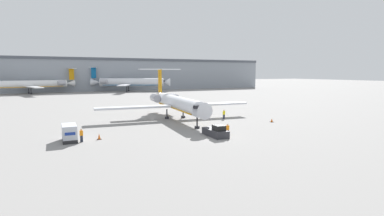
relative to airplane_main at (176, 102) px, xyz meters
name	(u,v)px	position (x,y,z in m)	size (l,w,h in m)	color
ground_plane	(218,137)	(-0.90, -17.75, -3.14)	(600.00, 600.00, 0.00)	gray
terminal_building	(97,74)	(-0.90, 102.25, 4.77)	(180.00, 16.80, 15.77)	#8C939E
airplane_main	(176,102)	(0.00, 0.00, 0.00)	(29.65, 26.21, 9.55)	silver
pushback_tug	(216,132)	(-0.95, -17.06, -2.54)	(1.93, 4.50, 1.67)	#2D2D33
luggage_cart	(69,133)	(-19.32, -11.83, -2.07)	(1.71, 3.67, 2.14)	#232326
worker_near_tug	(228,130)	(0.71, -17.49, -2.27)	(0.40, 0.24, 1.68)	#232838
worker_by_wing	(224,114)	(8.04, -4.31, -2.20)	(0.40, 0.25, 1.78)	#232838
worker_on_apron	(81,135)	(-17.98, -12.97, -2.25)	(0.40, 0.24, 1.71)	#232838
traffic_cone_left	(99,137)	(-15.76, -12.35, -2.77)	(0.52, 0.52, 0.78)	black
traffic_cone_right	(272,120)	(13.96, -10.85, -2.85)	(0.64, 0.64, 0.61)	black
airplane_parked_far_left	(130,82)	(11.70, 86.08, 1.09)	(35.68, 34.23, 11.26)	silver
airplane_parked_far_right	(26,84)	(-30.71, 87.55, 0.77)	(40.05, 36.85, 10.64)	white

